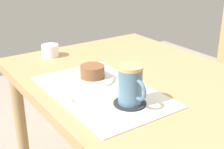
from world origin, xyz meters
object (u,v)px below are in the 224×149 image
object	(u,v)px
coffee_mug	(131,85)
sugar_bowl	(50,51)
pastry	(92,71)
dining_table	(150,108)
pastry_plate	(93,79)

from	to	relation	value
coffee_mug	sugar_bowl	distance (m)	0.54
pastry	dining_table	bearing A→B (deg)	49.23
pastry	pastry_plate	bearing A→B (deg)	0.00
pastry_plate	pastry	distance (m)	0.03
pastry_plate	coffee_mug	world-z (taller)	coffee_mug
pastry_plate	pastry	world-z (taller)	pastry
dining_table	pastry_plate	xyz separation A→B (m)	(-0.13, -0.15, 0.10)
coffee_mug	pastry_plate	bearing A→B (deg)	179.75
pastry_plate	coffee_mug	xyz separation A→B (m)	(0.21, -0.00, 0.06)
pastry	sugar_bowl	xyz separation A→B (m)	(-0.33, -0.01, -0.01)
dining_table	sugar_bowl	distance (m)	0.50
pastry	sugar_bowl	distance (m)	0.33
dining_table	pastry_plate	distance (m)	0.22
sugar_bowl	coffee_mug	bearing A→B (deg)	0.79
dining_table	sugar_bowl	bearing A→B (deg)	-160.68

